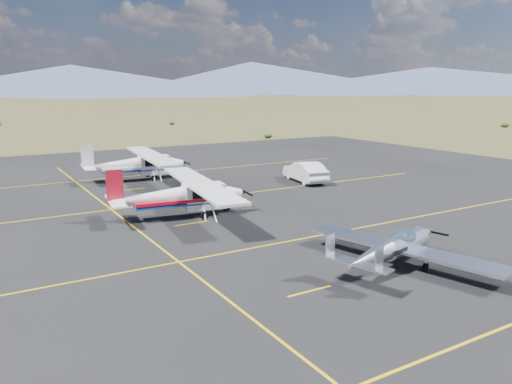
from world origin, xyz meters
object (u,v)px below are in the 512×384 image
object	(u,v)px
aircraft_low_wing	(395,247)
aircraft_cessna	(181,195)
sedan	(305,171)
aircraft_plain	(137,163)

from	to	relation	value
aircraft_low_wing	aircraft_cessna	xyz separation A→B (m)	(-4.52, 12.45, 0.42)
aircraft_low_wing	sedan	distance (m)	19.60
aircraft_plain	sedan	world-z (taller)	aircraft_plain
aircraft_low_wing	aircraft_plain	world-z (taller)	aircraft_plain
aircraft_cessna	aircraft_plain	distance (m)	12.95
sedan	aircraft_low_wing	bearing A→B (deg)	74.42
aircraft_low_wing	aircraft_cessna	world-z (taller)	aircraft_cessna
aircraft_cessna	aircraft_plain	world-z (taller)	aircraft_plain
aircraft_low_wing	aircraft_plain	xyz separation A→B (m)	(-3.05, 25.32, 0.46)
aircraft_plain	aircraft_cessna	bearing A→B (deg)	-90.78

